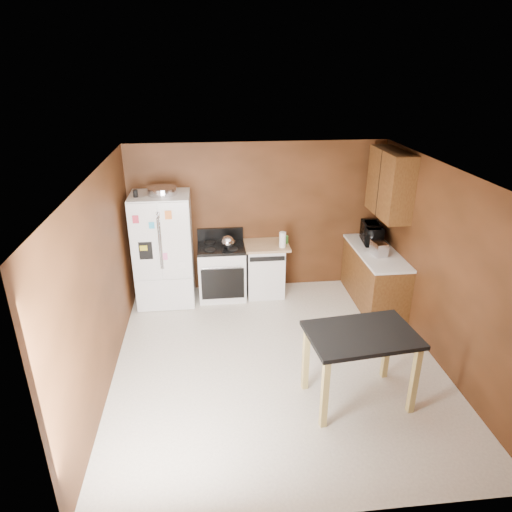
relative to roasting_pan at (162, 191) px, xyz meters
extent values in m
plane|color=white|center=(1.50, -1.87, -1.86)|extent=(4.50, 4.50, 0.00)
plane|color=white|center=(1.50, -1.87, 0.64)|extent=(4.50, 4.50, 0.00)
plane|color=brown|center=(1.50, 0.38, -0.61)|extent=(4.20, 0.00, 4.20)
plane|color=brown|center=(1.50, -4.12, -0.61)|extent=(4.20, 0.00, 4.20)
plane|color=brown|center=(-0.60, -1.87, -0.61)|extent=(0.00, 4.50, 4.50)
plane|color=brown|center=(3.60, -1.87, -0.61)|extent=(0.00, 4.50, 4.50)
cylinder|color=silver|center=(0.00, 0.00, 0.00)|extent=(0.45, 0.45, 0.11)
cylinder|color=black|center=(-0.38, -0.11, 0.00)|extent=(0.07, 0.07, 0.11)
sphere|color=silver|center=(0.97, -0.06, -0.85)|extent=(0.21, 0.21, 0.21)
cylinder|color=white|center=(1.85, -0.07, -0.84)|extent=(0.13, 0.13, 0.25)
cylinder|color=green|center=(1.92, 0.10, -0.91)|extent=(0.14, 0.14, 0.12)
cube|color=silver|center=(3.26, -0.58, -0.85)|extent=(0.21, 0.30, 0.21)
imported|color=black|center=(3.34, -0.04, -0.81)|extent=(0.41, 0.56, 0.29)
cube|color=white|center=(-0.05, 0.00, -0.96)|extent=(0.90, 0.75, 1.80)
cube|color=white|center=(-0.27, -0.39, -0.68)|extent=(0.43, 0.02, 1.20)
cube|color=white|center=(0.18, -0.39, -0.68)|extent=(0.43, 0.02, 1.20)
cube|color=white|center=(-0.05, -0.39, -1.58)|extent=(0.88, 0.02, 0.54)
cube|color=black|center=(-0.27, -0.39, -0.81)|extent=(0.20, 0.01, 0.28)
cylinder|color=silver|center=(-0.06, -0.41, -0.66)|extent=(0.02, 0.02, 0.90)
cylinder|color=silver|center=(-0.03, -0.41, -0.66)|extent=(0.02, 0.02, 0.90)
cube|color=#C42E46|center=(-0.37, -0.41, -0.31)|extent=(0.09, 0.00, 0.12)
cube|color=#32A6D6|center=(-0.15, -0.41, -0.41)|extent=(0.08, 0.00, 0.10)
cube|color=orange|center=(0.10, -0.41, -0.26)|extent=(0.10, 0.00, 0.13)
cube|color=gold|center=(-0.30, -0.41, -0.76)|extent=(0.11, 0.00, 0.08)
cube|color=pink|center=(0.00, -0.41, -0.91)|extent=(0.08, 0.00, 0.11)
cube|color=white|center=(0.25, -0.41, -1.06)|extent=(0.09, 0.00, 0.10)
cube|color=white|center=(0.86, 0.05, -1.43)|extent=(0.76, 0.65, 0.85)
cube|color=black|center=(0.86, 0.05, -0.98)|extent=(0.76, 0.65, 0.05)
cube|color=black|center=(0.86, 0.34, -0.86)|extent=(0.76, 0.06, 0.20)
cube|color=black|center=(0.86, -0.29, -1.48)|extent=(0.68, 0.02, 0.52)
cylinder|color=silver|center=(0.86, -0.29, -1.19)|extent=(0.62, 0.02, 0.02)
cylinder|color=black|center=(0.68, 0.21, -0.95)|extent=(0.17, 0.17, 0.02)
cylinder|color=black|center=(1.04, 0.21, -0.95)|extent=(0.17, 0.17, 0.02)
cylinder|color=black|center=(0.68, -0.11, -0.95)|extent=(0.17, 0.17, 0.02)
cylinder|color=black|center=(1.04, -0.11, -0.95)|extent=(0.17, 0.17, 0.02)
cube|color=white|center=(1.58, 0.08, -1.43)|extent=(0.60, 0.60, 0.85)
cube|color=black|center=(1.58, -0.24, -1.10)|extent=(0.56, 0.02, 0.07)
cube|color=tan|center=(1.58, 0.08, -0.99)|extent=(0.78, 0.62, 0.04)
cube|color=brown|center=(3.30, -0.42, -1.43)|extent=(0.60, 1.55, 0.86)
cube|color=white|center=(3.30, -0.42, -0.98)|extent=(0.63, 1.58, 0.04)
cube|color=brown|center=(3.43, -0.32, 0.09)|extent=(0.35, 1.05, 1.00)
cube|color=black|center=(3.25, -0.32, 0.09)|extent=(0.01, 0.01, 1.00)
cube|color=black|center=(2.31, -2.70, -0.97)|extent=(1.26, 0.91, 0.05)
cube|color=tan|center=(1.76, -2.44, -1.43)|extent=(0.08, 0.08, 0.85)
cube|color=tan|center=(2.79, -2.33, -1.43)|extent=(0.08, 0.08, 0.85)
cube|color=tan|center=(1.82, -3.07, -1.43)|extent=(0.08, 0.08, 0.85)
cube|color=tan|center=(2.86, -2.96, -1.43)|extent=(0.08, 0.08, 0.85)
camera|label=1|loc=(0.69, -6.81, 1.80)|focal=32.00mm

